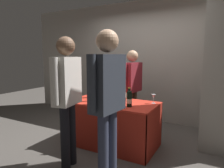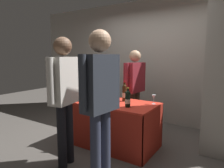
% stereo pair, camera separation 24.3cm
% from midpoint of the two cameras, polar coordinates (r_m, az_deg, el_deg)
% --- Properties ---
extents(ground_plane, '(12.00, 12.00, 0.00)m').
position_cam_midpoint_polar(ground_plane, '(3.62, 2.01, -16.53)').
color(ground_plane, '#514C47').
extents(back_partition, '(6.54, 0.12, 2.74)m').
position_cam_midpoint_polar(back_partition, '(4.79, 12.33, 6.21)').
color(back_partition, '#9E998E').
rests_on(back_partition, ground_plane).
extents(concrete_pillar, '(0.43, 0.43, 3.52)m').
position_cam_midpoint_polar(concrete_pillar, '(3.47, 30.80, 11.17)').
color(concrete_pillar, gray).
rests_on(concrete_pillar, ground_plane).
extents(tasting_table, '(1.48, 0.78, 0.74)m').
position_cam_midpoint_polar(tasting_table, '(3.44, 2.05, -8.70)').
color(tasting_table, red).
rests_on(tasting_table, ground_plane).
extents(featured_wine_bottle, '(0.08, 0.08, 0.30)m').
position_cam_midpoint_polar(featured_wine_bottle, '(3.04, 6.73, -4.09)').
color(featured_wine_bottle, black).
rests_on(featured_wine_bottle, tasting_table).
extents(display_bottle_0, '(0.07, 0.07, 0.30)m').
position_cam_midpoint_polar(display_bottle_0, '(3.23, -3.05, -3.29)').
color(display_bottle_0, black).
rests_on(display_bottle_0, tasting_table).
extents(display_bottle_1, '(0.07, 0.07, 0.34)m').
position_cam_midpoint_polar(display_bottle_1, '(3.42, 5.53, -2.42)').
color(display_bottle_1, '#38230F').
rests_on(display_bottle_1, tasting_table).
extents(display_bottle_2, '(0.07, 0.07, 0.34)m').
position_cam_midpoint_polar(display_bottle_2, '(3.59, 1.00, -1.98)').
color(display_bottle_2, '#192333').
rests_on(display_bottle_2, tasting_table).
extents(display_bottle_3, '(0.08, 0.08, 0.33)m').
position_cam_midpoint_polar(display_bottle_3, '(3.51, -0.49, -2.17)').
color(display_bottle_3, black).
rests_on(display_bottle_3, tasting_table).
extents(display_bottle_4, '(0.07, 0.07, 0.36)m').
position_cam_midpoint_polar(display_bottle_4, '(3.44, -4.28, -2.25)').
color(display_bottle_4, black).
rests_on(display_bottle_4, tasting_table).
extents(display_bottle_5, '(0.08, 0.08, 0.31)m').
position_cam_midpoint_polar(display_bottle_5, '(3.46, -7.60, -2.66)').
color(display_bottle_5, black).
rests_on(display_bottle_5, tasting_table).
extents(display_bottle_6, '(0.08, 0.08, 0.31)m').
position_cam_midpoint_polar(display_bottle_6, '(3.37, 3.37, -2.83)').
color(display_bottle_6, black).
rests_on(display_bottle_6, tasting_table).
extents(wine_glass_near_vendor, '(0.07, 0.07, 0.15)m').
position_cam_midpoint_polar(wine_glass_near_vendor, '(3.31, 13.70, -3.66)').
color(wine_glass_near_vendor, silver).
rests_on(wine_glass_near_vendor, tasting_table).
extents(flower_vase, '(0.09, 0.09, 0.42)m').
position_cam_midpoint_polar(flower_vase, '(3.74, -3.86, -1.84)').
color(flower_vase, silver).
rests_on(flower_vase, tasting_table).
extents(vendor_presenter, '(0.26, 0.63, 1.60)m').
position_cam_midpoint_polar(vendor_presenter, '(3.99, 8.09, 0.18)').
color(vendor_presenter, '#4C4233').
rests_on(vendor_presenter, ground_plane).
extents(taster_foreground_right, '(0.25, 0.62, 1.78)m').
position_cam_midpoint_polar(taster_foreground_right, '(2.25, -0.24, -2.74)').
color(taster_foreground_right, '#2D3347').
rests_on(taster_foreground_right, ground_plane).
extents(taster_foreground_left, '(0.28, 0.59, 1.74)m').
position_cam_midpoint_polar(taster_foreground_left, '(2.73, -10.84, -1.60)').
color(taster_foreground_left, black).
rests_on(taster_foreground_left, ground_plane).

